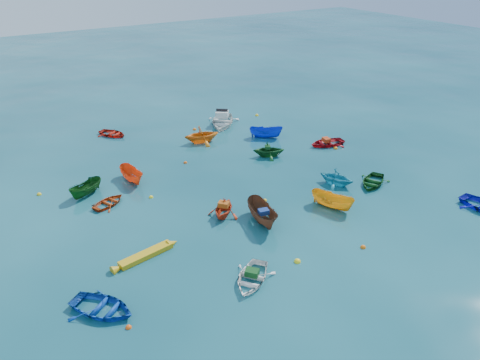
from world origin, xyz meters
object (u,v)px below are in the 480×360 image
dinghy_blue_sw (103,311)px  kayak_yellow (146,257)px  motorboat_white (222,125)px  dinghy_white_near (251,281)px

dinghy_blue_sw → kayak_yellow: size_ratio=0.84×
kayak_yellow → motorboat_white: motorboat_white is taller
motorboat_white → dinghy_white_near: bearing=-79.5°
motorboat_white → kayak_yellow: bearing=-94.6°
dinghy_white_near → motorboat_white: size_ratio=0.69×
dinghy_blue_sw → dinghy_white_near: 7.66m
dinghy_white_near → kayak_yellow: bearing=179.3°
dinghy_blue_sw → kayak_yellow: 4.63m
dinghy_white_near → kayak_yellow: dinghy_white_near is taller
dinghy_blue_sw → dinghy_white_near: size_ratio=1.10×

